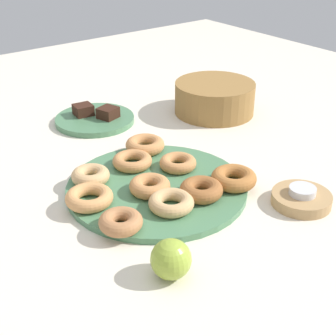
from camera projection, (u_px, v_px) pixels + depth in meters
The scene contains 19 objects.
ground_plane at pixel (157, 190), 1.05m from camera, with size 2.40×2.40×0.00m, color beige.
donut_plate at pixel (157, 188), 1.04m from camera, with size 0.38×0.38×0.01m, color #4C7F56.
donut_0 at pixel (132, 161), 1.11m from camera, with size 0.09×0.09×0.02m, color #C6844C.
donut_1 at pixel (234, 178), 1.04m from camera, with size 0.10×0.10×0.03m, color #AD6B33.
donut_2 at pixel (121, 222), 0.90m from camera, with size 0.08×0.08×0.03m, color #B27547.
donut_3 at pixel (89, 197), 0.97m from camera, with size 0.09×0.09×0.03m, color tan.
donut_4 at pixel (145, 145), 1.18m from camera, with size 0.09×0.09×0.03m, color #C6844C.
donut_5 at pixel (150, 186), 1.01m from camera, with size 0.08×0.08×0.03m, color #C6844C.
donut_6 at pixel (178, 163), 1.10m from camera, with size 0.08×0.08×0.02m, color #C6844C.
donut_7 at pixel (201, 190), 0.99m from camera, with size 0.09×0.09×0.03m, color #995B2D.
donut_8 at pixel (171, 203), 0.96m from camera, with size 0.09×0.09×0.03m, color tan.
donut_9 at pixel (91, 176), 1.05m from camera, with size 0.08×0.08×0.03m, color tan.
cake_plate at pixel (95, 120), 1.36m from camera, with size 0.21×0.21×0.02m, color #4C7F56.
brownie_near at pixel (83, 110), 1.36m from camera, with size 0.05×0.05×0.03m, color #381E14.
brownie_far at pixel (108, 113), 1.35m from camera, with size 0.05×0.05×0.03m, color #381E14.
candle_holder at pixel (301, 199), 1.00m from camera, with size 0.12×0.12×0.02m, color tan.
tealight at pixel (303, 191), 0.99m from camera, with size 0.05×0.05×0.01m, color silver.
basket at pixel (215, 98), 1.41m from camera, with size 0.22×0.22×0.09m, color olive.
apple at pixel (171, 259), 0.79m from camera, with size 0.07×0.07×0.07m, color #93AD38.
Camera 1 is at (0.73, -0.53, 0.54)m, focal length 53.25 mm.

